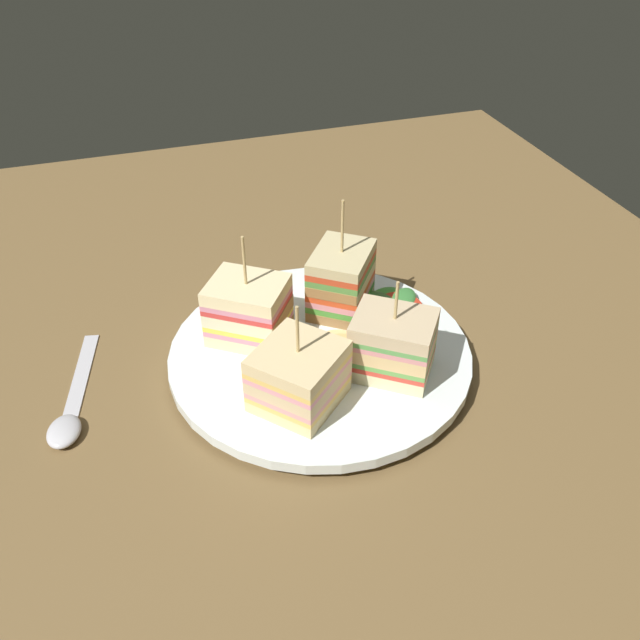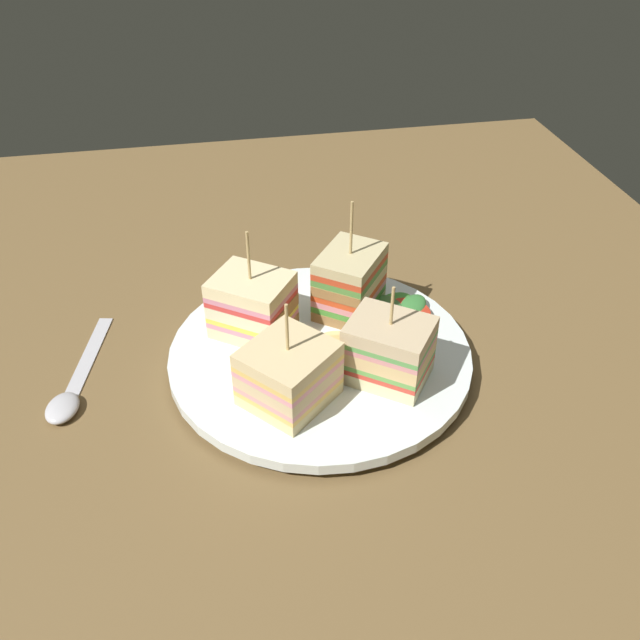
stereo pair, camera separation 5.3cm
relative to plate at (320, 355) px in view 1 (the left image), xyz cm
name	(u,v)px [view 1 (the left image)]	position (x,y,z in cm)	size (l,w,h in cm)	color
ground_plane	(320,372)	(0.00, 0.00, -1.90)	(98.75, 84.77, 1.80)	brown
plate	(320,355)	(0.00, 0.00, 0.00)	(24.80, 24.80, 1.65)	white
sandwich_wedge_0	(392,345)	(-4.17, -4.47, 3.21)	(7.51, 7.80, 8.41)	beige
sandwich_wedge_1	(341,280)	(5.00, -3.55, 3.52)	(7.63, 7.28, 10.55)	beige
sandwich_wedge_2	(249,310)	(3.50, 5.02, 3.28)	(7.61, 7.89, 9.59)	beige
sandwich_wedge_3	(299,376)	(-5.16, 3.30, 3.01)	(8.26, 8.30, 8.67)	beige
chip_pile	(327,351)	(-1.54, -0.05, 1.61)	(6.48, 7.54, 2.02)	#DCC463
salad_garnish	(391,305)	(3.28, -7.63, 1.18)	(7.06, 6.51, 1.24)	#3C833C
spoon	(69,415)	(-0.10, 20.09, -0.60)	(13.68, 4.62, 1.00)	silver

